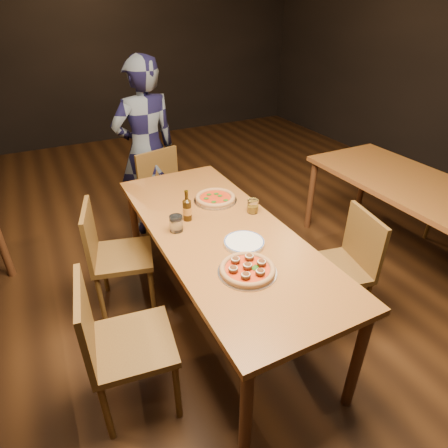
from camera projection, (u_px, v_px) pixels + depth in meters
name	position (u px, v px, depth m)	size (l,w,h in m)	color
ground	(221.00, 316.00, 2.75)	(9.00, 9.00, 0.00)	black
room_shell	(219.00, 35.00, 1.80)	(9.00, 9.00, 9.00)	black
table_main	(220.00, 239.00, 2.40)	(0.80, 2.00, 0.75)	brown
table_right	(427.00, 198.00, 2.91)	(0.80, 2.00, 0.75)	brown
chair_main_nw	(132.00, 343.00, 1.96)	(0.43, 0.43, 0.91)	#5B3418
chair_main_sw	(123.00, 255.00, 2.66)	(0.41, 0.41, 0.88)	#5B3418
chair_main_e	(334.00, 268.00, 2.54)	(0.40, 0.40, 0.86)	#5B3418
chair_end	(171.00, 199.00, 3.40)	(0.42, 0.42, 0.89)	#5B3418
pizza_meatball	(247.00, 269.00, 1.99)	(0.32, 0.32, 0.06)	#B7B7BF
pizza_margherita	(215.00, 198.00, 2.70)	(0.31, 0.31, 0.04)	#B7B7BF
plate_stack	(244.00, 243.00, 2.22)	(0.24, 0.24, 0.02)	white
beer_bottle	(187.00, 210.00, 2.44)	(0.06, 0.06, 0.21)	black
water_glass	(176.00, 223.00, 2.33)	(0.08, 0.08, 0.10)	white
amber_glass	(253.00, 206.00, 2.54)	(0.08, 0.08, 0.09)	#A17012
diner	(146.00, 150.00, 3.42)	(0.60, 0.39, 1.64)	black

